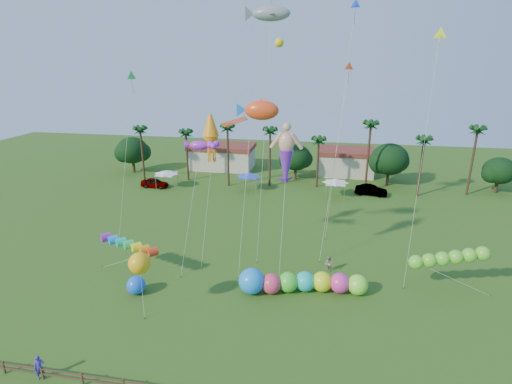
% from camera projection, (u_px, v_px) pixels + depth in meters
% --- Properties ---
extents(ground, '(160.00, 160.00, 0.00)m').
position_uv_depth(ground, '(233.00, 342.00, 31.01)').
color(ground, '#285116').
rests_on(ground, ground).
extents(tree_line, '(69.46, 8.91, 11.00)m').
position_uv_depth(tree_line, '(310.00, 158.00, 70.10)').
color(tree_line, '#3A2819').
rests_on(tree_line, ground).
extents(buildings_row, '(35.00, 7.00, 4.00)m').
position_uv_depth(buildings_row, '(277.00, 161.00, 77.54)').
color(buildings_row, beige).
rests_on(buildings_row, ground).
extents(tent_row, '(31.00, 4.00, 0.60)m').
position_uv_depth(tent_row, '(248.00, 176.00, 65.04)').
color(tent_row, white).
rests_on(tent_row, ground).
extents(car_a, '(4.70, 2.06, 1.58)m').
position_uv_depth(car_a, '(155.00, 183.00, 67.83)').
color(car_a, '#4C4C54').
rests_on(car_a, ground).
extents(car_b, '(5.23, 2.62, 1.65)m').
position_uv_depth(car_b, '(371.00, 190.00, 63.95)').
color(car_b, '#4C4C54').
rests_on(car_b, ground).
extents(spectator_a, '(0.79, 0.75, 1.82)m').
position_uv_depth(spectator_a, '(40.00, 367.00, 27.22)').
color(spectator_a, '#382B98').
rests_on(spectator_a, ground).
extents(spectator_b, '(1.00, 1.06, 1.72)m').
position_uv_depth(spectator_b, '(329.00, 264.00, 40.98)').
color(spectator_b, '#9D9582').
rests_on(spectator_b, ground).
extents(caterpillar_inflatable, '(12.13, 3.94, 2.47)m').
position_uv_depth(caterpillar_inflatable, '(298.00, 282.00, 37.31)').
color(caterpillar_inflatable, '#E53C5F').
rests_on(caterpillar_inflatable, ground).
extents(blue_ball, '(1.75, 1.75, 1.75)m').
position_uv_depth(blue_ball, '(136.00, 285.00, 37.12)').
color(blue_ball, blue).
rests_on(blue_ball, ground).
extents(rainbow_tube, '(7.88, 4.25, 3.60)m').
position_uv_depth(rainbow_tube, '(137.00, 251.00, 38.80)').
color(rainbow_tube, red).
rests_on(rainbow_tube, ground).
extents(green_worm, '(10.57, 3.73, 3.71)m').
position_uv_depth(green_worm, '(416.00, 262.00, 37.13)').
color(green_worm, '#67D62F').
rests_on(green_worm, ground).
extents(orange_ball_kite, '(2.21, 2.21, 5.92)m').
position_uv_depth(orange_ball_kite, '(139.00, 263.00, 32.64)').
color(orange_ball_kite, yellow).
rests_on(orange_ball_kite, ground).
extents(merman_kite, '(2.84, 5.04, 14.73)m').
position_uv_depth(merman_kite, '(286.00, 158.00, 38.20)').
color(merman_kite, '#E19F7F').
rests_on(merman_kite, ground).
extents(fish_kite, '(5.27, 6.05, 17.16)m').
position_uv_depth(fish_kite, '(262.00, 110.00, 39.06)').
color(fish_kite, '#FA491B').
rests_on(fish_kite, ground).
extents(shark_kite, '(5.57, 8.11, 26.20)m').
position_uv_depth(shark_kite, '(271.00, 14.00, 40.67)').
color(shark_kite, gray).
rests_on(shark_kite, ground).
extents(squid_kite, '(2.19, 5.08, 15.66)m').
position_uv_depth(squid_kite, '(211.00, 137.00, 41.12)').
color(squid_kite, orange).
rests_on(squid_kite, ground).
extents(lobster_kite, '(3.85, 5.06, 13.49)m').
position_uv_depth(lobster_kite, '(199.00, 145.00, 39.09)').
color(lobster_kite, '#AA29D0').
rests_on(lobster_kite, ground).
extents(delta_kite_red, '(2.48, 5.22, 20.62)m').
position_uv_depth(delta_kite_red, '(348.00, 72.00, 41.06)').
color(delta_kite_red, red).
rests_on(delta_kite_red, ground).
extents(delta_kite_yellow, '(1.98, 5.33, 23.58)m').
position_uv_depth(delta_kite_yellow, '(439.00, 39.00, 35.20)').
color(delta_kite_yellow, '#CDEC18').
rests_on(delta_kite_yellow, ground).
extents(delta_kite_green, '(2.24, 4.47, 19.59)m').
position_uv_depth(delta_kite_green, '(131.00, 79.00, 45.83)').
color(delta_kite_green, '#34DE50').
rests_on(delta_kite_green, ground).
extents(delta_kite_blue, '(2.45, 4.12, 27.11)m').
position_uv_depth(delta_kite_blue, '(355.00, 10.00, 43.55)').
color(delta_kite_blue, blue).
rests_on(delta_kite_blue, ground).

